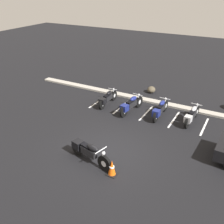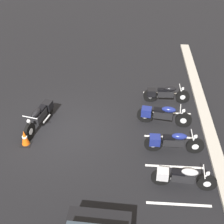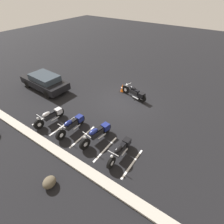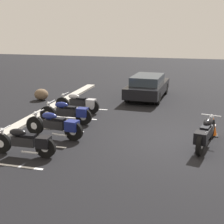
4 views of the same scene
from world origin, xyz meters
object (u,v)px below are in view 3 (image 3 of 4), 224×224
Objects in this scene: parked_bike_1 at (97,133)px; parked_bike_2 at (72,124)px; motorcycle_black_featured at (135,93)px; parked_bike_0 at (121,149)px; car_black at (45,81)px; traffic_cone at (122,88)px; landscape_rock_1 at (49,182)px; parked_bike_3 at (51,116)px.

parked_bike_2 is at bearing -72.94° from parked_bike_1.
parked_bike_1 is at bearing 99.43° from parked_bike_2.
motorcycle_black_featured is 5.73m from parked_bike_0.
traffic_cone is (-5.57, -3.23, -0.36)m from car_black.
parked_bike_0 is 3.40× the size of landscape_rock_1.
parked_bike_1 is (1.70, -0.23, 0.03)m from parked_bike_0.
motorcycle_black_featured reaches higher than parked_bike_0.
landscape_rock_1 is 0.93× the size of traffic_cone.
parked_bike_3 is 3.20× the size of traffic_cone.
car_black is 6.43× the size of traffic_cone.
parked_bike_2 is at bearing -89.76° from parked_bike_0.
parked_bike_3 is (1.74, 0.17, -0.02)m from parked_bike_2.
parked_bike_0 reaches higher than traffic_cone.
motorcycle_black_featured is 0.53× the size of car_black.
car_black is at bearing -37.63° from landscape_rock_1.
parked_bike_3 is 4.59m from landscape_rock_1.
parked_bike_3 is 0.50× the size of car_black.
landscape_rock_1 is (-3.46, 3.01, -0.23)m from parked_bike_3.
parked_bike_2 is 1.74m from parked_bike_3.
parked_bike_0 is 1.72m from parked_bike_1.
traffic_cone is (-1.75, -5.84, -0.13)m from parked_bike_3.
parked_bike_0 is (-2.10, 5.33, -0.04)m from motorcycle_black_featured.
parked_bike_1 is at bearing -89.80° from landscape_rock_1.
landscape_rock_1 is (-0.41, 8.54, -0.27)m from motorcycle_black_featured.
traffic_cone is (3.41, -5.64, -0.13)m from parked_bike_0.
landscape_rock_1 is (-7.28, 5.62, -0.46)m from car_black.
parked_bike_0 is 0.99× the size of parked_bike_3.
parked_bike_2 reaches higher than parked_bike_0.
car_black is 6.92× the size of landscape_rock_1.
parked_bike_1 is 3.38× the size of traffic_cone.
parked_bike_3 is 4.63m from car_black.
parked_bike_3 is at bearing 148.52° from car_black.
motorcycle_black_featured is at bearing 166.72° from parked_bike_2.
traffic_cone is at bearing 0.13° from motorcycle_black_featured.
parked_bike_0 is at bearing 91.11° from parked_bike_2.
parked_bike_0 is at bearing 121.14° from traffic_cone.
landscape_rock_1 is (1.69, 3.21, -0.23)m from parked_bike_0.
parked_bike_0 is 0.49× the size of car_black.
parked_bike_3 reaches higher than landscape_rock_1.
parked_bike_1 is at bearing 166.18° from car_black.
landscape_rock_1 is 9.01m from traffic_cone.
parked_bike_2 is 6.08m from car_black.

